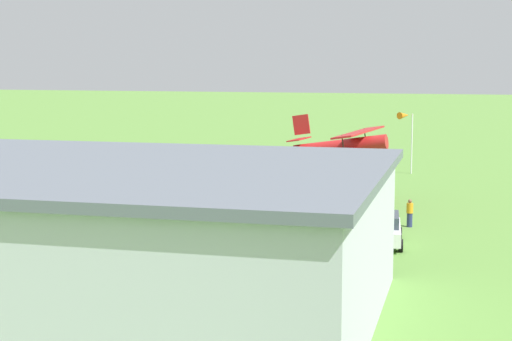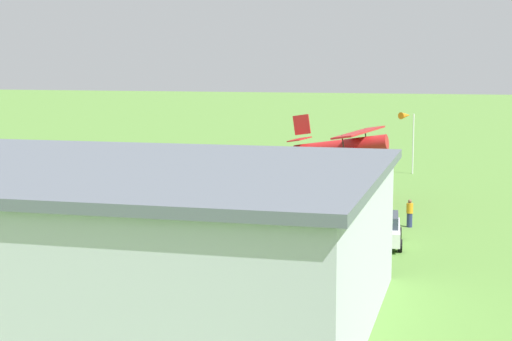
{
  "view_description": "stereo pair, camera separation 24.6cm",
  "coord_description": "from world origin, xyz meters",
  "px_view_note": "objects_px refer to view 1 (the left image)",
  "views": [
    {
      "loc": [
        -19.45,
        57.77,
        9.36
      ],
      "look_at": [
        -5.93,
        10.3,
        2.93
      ],
      "focal_mm": 58.06,
      "sensor_mm": 36.0,
      "label": 1
    },
    {
      "loc": [
        -19.69,
        57.7,
        9.36
      ],
      "look_at": [
        -5.93,
        10.3,
        2.93
      ],
      "focal_mm": 58.06,
      "sensor_mm": 36.0,
      "label": 2
    }
  ],
  "objects_px": {
    "car_white": "(384,229)",
    "biplane": "(344,146)",
    "person_at_fence_line": "(197,207)",
    "person_crossing_taxiway": "(410,213)",
    "person_walking_on_apron": "(84,199)",
    "windsock": "(405,119)",
    "person_by_parked_cars": "(109,203)"
  },
  "relations": [
    {
      "from": "person_by_parked_cars",
      "to": "person_crossing_taxiway",
      "type": "distance_m",
      "value": 18.27
    },
    {
      "from": "car_white",
      "to": "biplane",
      "type": "bearing_deg",
      "value": -70.05
    },
    {
      "from": "person_by_parked_cars",
      "to": "windsock",
      "type": "distance_m",
      "value": 29.6
    },
    {
      "from": "person_crossing_taxiway",
      "to": "person_at_fence_line",
      "type": "bearing_deg",
      "value": 6.05
    },
    {
      "from": "biplane",
      "to": "person_at_fence_line",
      "type": "distance_m",
      "value": 11.11
    },
    {
      "from": "person_walking_on_apron",
      "to": "biplane",
      "type": "bearing_deg",
      "value": -156.71
    },
    {
      "from": "biplane",
      "to": "person_by_parked_cars",
      "type": "height_order",
      "value": "biplane"
    },
    {
      "from": "biplane",
      "to": "person_crossing_taxiway",
      "type": "relative_size",
      "value": 5.44
    },
    {
      "from": "car_white",
      "to": "person_walking_on_apron",
      "type": "relative_size",
      "value": 2.97
    },
    {
      "from": "person_by_parked_cars",
      "to": "person_crossing_taxiway",
      "type": "relative_size",
      "value": 1.0
    },
    {
      "from": "biplane",
      "to": "windsock",
      "type": "bearing_deg",
      "value": -97.22
    },
    {
      "from": "biplane",
      "to": "car_white",
      "type": "distance_m",
      "value": 12.37
    },
    {
      "from": "person_by_parked_cars",
      "to": "person_at_fence_line",
      "type": "relative_size",
      "value": 1.0
    },
    {
      "from": "person_at_fence_line",
      "to": "person_walking_on_apron",
      "type": "xyz_separation_m",
      "value": [
        7.94,
        -0.81,
        0.0
      ]
    },
    {
      "from": "car_white",
      "to": "person_crossing_taxiway",
      "type": "bearing_deg",
      "value": -99.08
    },
    {
      "from": "person_walking_on_apron",
      "to": "person_by_parked_cars",
      "type": "bearing_deg",
      "value": 156.44
    },
    {
      "from": "biplane",
      "to": "person_walking_on_apron",
      "type": "bearing_deg",
      "value": 23.29
    },
    {
      "from": "biplane",
      "to": "car_white",
      "type": "xyz_separation_m",
      "value": [
        -4.09,
        11.25,
        -3.13
      ]
    },
    {
      "from": "biplane",
      "to": "person_at_fence_line",
      "type": "bearing_deg",
      "value": 44.66
    },
    {
      "from": "person_by_parked_cars",
      "to": "person_walking_on_apron",
      "type": "relative_size",
      "value": 1.0
    },
    {
      "from": "person_at_fence_line",
      "to": "car_white",
      "type": "bearing_deg",
      "value": 162.08
    },
    {
      "from": "car_white",
      "to": "person_walking_on_apron",
      "type": "xyz_separation_m",
      "value": [
        19.6,
        -4.58,
        -0.04
      ]
    },
    {
      "from": "person_walking_on_apron",
      "to": "windsock",
      "type": "relative_size",
      "value": 0.31
    },
    {
      "from": "biplane",
      "to": "person_walking_on_apron",
      "type": "relative_size",
      "value": 5.44
    },
    {
      "from": "person_at_fence_line",
      "to": "person_walking_on_apron",
      "type": "height_order",
      "value": "person_walking_on_apron"
    },
    {
      "from": "car_white",
      "to": "person_walking_on_apron",
      "type": "distance_m",
      "value": 20.13
    },
    {
      "from": "biplane",
      "to": "person_crossing_taxiway",
      "type": "distance_m",
      "value": 8.49
    },
    {
      "from": "car_white",
      "to": "windsock",
      "type": "relative_size",
      "value": 0.91
    },
    {
      "from": "biplane",
      "to": "windsock",
      "type": "height_order",
      "value": "biplane"
    },
    {
      "from": "person_walking_on_apron",
      "to": "person_crossing_taxiway",
      "type": "distance_m",
      "value": 20.42
    },
    {
      "from": "person_at_fence_line",
      "to": "person_crossing_taxiway",
      "type": "relative_size",
      "value": 1.0
    },
    {
      "from": "car_white",
      "to": "person_by_parked_cars",
      "type": "relative_size",
      "value": 2.98
    }
  ]
}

